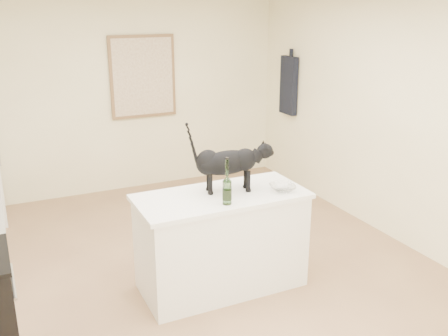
% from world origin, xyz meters
% --- Properties ---
extents(floor, '(5.50, 5.50, 0.00)m').
position_xyz_m(floor, '(0.00, 0.00, 0.00)').
color(floor, '#9E7954').
rests_on(floor, ground).
extents(wall_back, '(4.50, 0.00, 4.50)m').
position_xyz_m(wall_back, '(0.00, 2.75, 1.30)').
color(wall_back, '#FFF4C5').
rests_on(wall_back, ground).
extents(wall_right, '(0.00, 5.50, 5.50)m').
position_xyz_m(wall_right, '(2.25, 0.00, 1.30)').
color(wall_right, '#FFF4C5').
rests_on(wall_right, ground).
extents(island_base, '(1.44, 0.67, 0.86)m').
position_xyz_m(island_base, '(0.10, -0.20, 0.43)').
color(island_base, white).
rests_on(island_base, floor).
extents(island_top, '(1.50, 0.70, 0.04)m').
position_xyz_m(island_top, '(0.10, -0.20, 0.88)').
color(island_top, white).
rests_on(island_top, island_base).
extents(artwork_frame, '(0.90, 0.03, 1.10)m').
position_xyz_m(artwork_frame, '(0.30, 2.72, 1.55)').
color(artwork_frame, brown).
rests_on(artwork_frame, wall_back).
extents(artwork_canvas, '(0.82, 0.00, 1.02)m').
position_xyz_m(artwork_canvas, '(0.30, 2.70, 1.55)').
color(artwork_canvas, beige).
rests_on(artwork_canvas, wall_back).
extents(hanging_garment, '(0.08, 0.34, 0.80)m').
position_xyz_m(hanging_garment, '(2.19, 2.05, 1.40)').
color(hanging_garment, black).
rests_on(hanging_garment, wall_right).
extents(black_cat, '(0.71, 0.36, 0.47)m').
position_xyz_m(black_cat, '(0.18, -0.15, 1.14)').
color(black_cat, black).
rests_on(black_cat, island_top).
extents(wine_bottle, '(0.08, 0.08, 0.35)m').
position_xyz_m(wine_bottle, '(0.05, -0.42, 1.08)').
color(wine_bottle, '#2D5D25').
rests_on(wine_bottle, island_top).
extents(glass_bowl, '(0.28, 0.28, 0.06)m').
position_xyz_m(glass_bowl, '(0.63, -0.36, 0.93)').
color(glass_bowl, white).
rests_on(glass_bowl, island_top).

